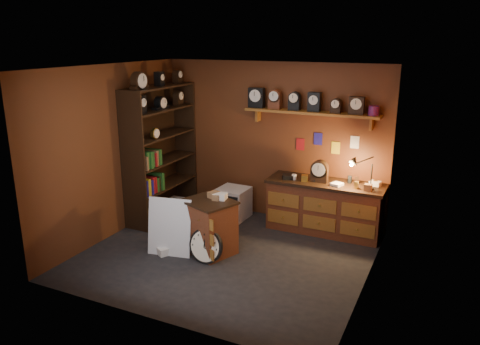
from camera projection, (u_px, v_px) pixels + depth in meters
The scene contains 11 objects.
floor at pixel (226, 255), 6.87m from camera, with size 4.00×4.00×0.00m, color black.
room_shell at pixel (232, 139), 6.47m from camera, with size 4.02×3.62×2.71m.
shelving_unit at pixel (159, 147), 8.11m from camera, with size 0.47×1.60×2.58m.
workbench at pixel (325, 204), 7.59m from camera, with size 1.88×0.66×1.36m.
low_cabinet at pixel (209, 225), 6.85m from camera, with size 0.88×0.82×0.90m.
big_round_clock at pixel (206, 246), 6.59m from camera, with size 0.51×0.17×0.51m.
white_panel at pixel (171, 253), 6.92m from camera, with size 0.65×0.03×0.87m, color silver.
mini_fridge at pixel (233, 203), 8.24m from camera, with size 0.53×0.55×0.54m.
floor_box_a at pixel (201, 241), 7.17m from camera, with size 0.23×0.19×0.14m, color olive.
floor_box_b at pixel (165, 250), 6.90m from camera, with size 0.18×0.22×0.11m, color white.
floor_box_c at pixel (221, 232), 7.43m from camera, with size 0.27×0.22×0.20m, color olive.
Camera 1 is at (2.85, -5.58, 3.09)m, focal length 35.00 mm.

